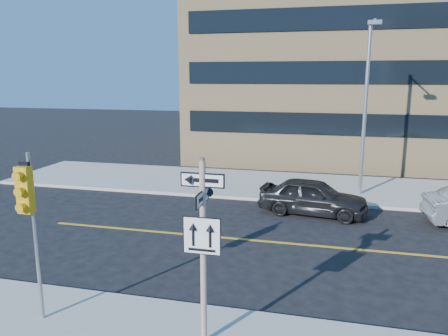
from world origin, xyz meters
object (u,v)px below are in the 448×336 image
(sign_pole, at_px, (203,242))
(streetlight_a, at_px, (366,99))
(traffic_signal, at_px, (27,203))
(parked_car_a, at_px, (313,197))

(sign_pole, height_order, streetlight_a, streetlight_a)
(sign_pole, bearing_deg, traffic_signal, -177.89)
(traffic_signal, distance_m, streetlight_a, 15.72)
(sign_pole, relative_size, parked_car_a, 0.90)
(streetlight_a, bearing_deg, traffic_signal, -120.80)
(traffic_signal, height_order, streetlight_a, streetlight_a)
(traffic_signal, relative_size, streetlight_a, 0.50)
(sign_pole, relative_size, traffic_signal, 1.02)
(traffic_signal, bearing_deg, parked_car_a, 60.28)
(sign_pole, distance_m, traffic_signal, 4.05)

